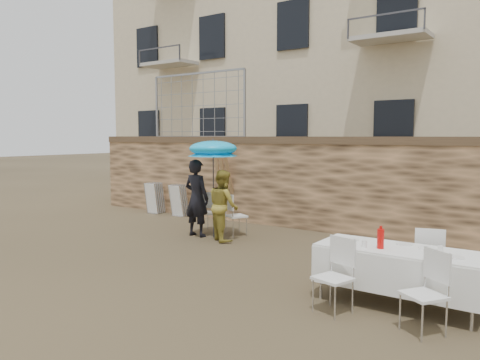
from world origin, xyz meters
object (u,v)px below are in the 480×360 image
Objects in this scene: couple_chair_right at (236,215)px; table_chair_back at (429,259)px; umbrella at (213,151)px; table_chair_front_right at (424,293)px; chair_stack_right at (182,199)px; couple_chair_left at (212,212)px; woman_dress at (223,205)px; soda_bottle at (381,239)px; chair_stack_left at (159,197)px; table_chair_front_left at (333,276)px; banquet_table at (399,252)px; man_suit at (197,198)px.

table_chair_back is (4.50, -1.55, 0.00)m from couple_chair_right.
umbrella is 5.13m from table_chair_back.
chair_stack_right is (-7.62, 4.41, -0.02)m from table_chair_front_right.
couple_chair_left is 1.00× the size of table_chair_back.
soda_bottle is (4.05, -1.95, 0.14)m from woman_dress.
table_chair_front_left is at bearing -30.72° from chair_stack_left.
banquet_table is 0.86m from table_chair_back.
couple_chair_left is 1.04× the size of chair_stack_left.
woman_dress reaches higher than couple_chair_left.
man_suit is at bearing 65.79° from couple_chair_right.
couple_chair_left is 0.46× the size of banquet_table.
table_chair_front_left is (4.00, -2.65, -1.44)m from umbrella.
table_chair_front_right is at bearing 155.57° from man_suit.
couple_chair_right is 5.72m from table_chair_front_right.
table_chair_front_right is (0.70, -0.60, -0.43)m from soda_bottle.
woman_dress reaches higher than chair_stack_left.
couple_chair_left is at bearing -2.83° from woman_dress.
banquet_table is at bearing -169.55° from woman_dress.
umbrella reaches higher than table_chair_back.
woman_dress is 4.47m from table_chair_front_left.
table_chair_front_left is at bearing -34.07° from chair_stack_right.
couple_chair_left is 1.00× the size of couple_chair_right.
couple_chair_left is 3.69× the size of soda_bottle.
table_chair_front_left is (3.70, -3.10, 0.00)m from couple_chair_right.
banquet_table is (5.00, -1.80, -0.14)m from man_suit.
table_chair_back is at bearing -159.27° from woman_dress.
man_suit is 6.08m from table_chair_front_right.
man_suit is 2.85m from chair_stack_right.
banquet_table is (4.60, -1.90, -1.19)m from umbrella.
soda_bottle is (4.40, -2.05, -1.01)m from umbrella.
soda_bottle is 0.27× the size of table_chair_front_left.
woman_dress is 1.60× the size of couple_chair_right.
banquet_table is 0.94m from table_chair_front_right.
chair_stack_right is at bearing 162.47° from table_chair_front_left.
banquet_table is 2.28× the size of chair_stack_left.
man_suit is at bearing -31.59° from chair_stack_left.
table_chair_back reaches higher than banquet_table.
chair_stack_left is at bearing -31.13° from man_suit.
umbrella is 2.12× the size of table_chair_front_right.
woman_dress is at bearing -26.22° from chair_stack_left.
woman_dress is 1.60× the size of table_chair_front_right.
man_suit is at bearing 33.43° from woman_dress.
table_chair_back is at bearing -12.94° from umbrella.
soda_bottle reaches higher than table_chair_front_right.
couple_chair_left is (-0.75, 0.55, -0.29)m from woman_dress.
woman_dress is at bearing -32.91° from chair_stack_right.
couple_chair_right is 3.11m from chair_stack_right.
banquet_table is (4.25, -1.80, -0.04)m from woman_dress.
chair_stack_left is 0.90m from chair_stack_right.
table_chair_front_left is 7.87m from chair_stack_right.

